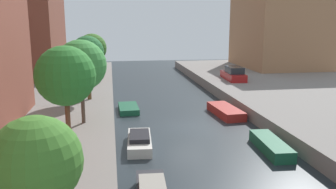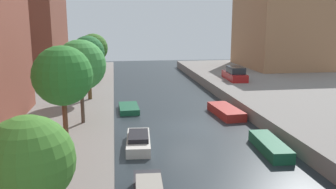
% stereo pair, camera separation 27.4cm
% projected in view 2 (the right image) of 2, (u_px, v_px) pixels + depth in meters
% --- Properties ---
extents(ground_plane, '(84.00, 84.00, 0.00)m').
position_uv_depth(ground_plane, '(186.00, 127.00, 25.03)').
color(ground_plane, '#232B30').
extents(low_block_right, '(10.00, 12.58, 9.49)m').
position_uv_depth(low_block_right, '(281.00, 32.00, 48.94)').
color(low_block_right, '#9E704C').
rests_on(low_block_right, quay_right).
extents(street_tree_0, '(2.22, 2.22, 4.25)m').
position_uv_depth(street_tree_0, '(29.00, 162.00, 8.46)').
color(street_tree_0, brown).
rests_on(street_tree_0, quay_left).
extents(street_tree_1, '(2.45, 2.45, 5.44)m').
position_uv_depth(street_tree_1, '(63.00, 76.00, 14.35)').
color(street_tree_1, brown).
rests_on(street_tree_1, quay_left).
extents(street_tree_2, '(3.16, 3.16, 5.26)m').
position_uv_depth(street_tree_2, '(80.00, 65.00, 21.94)').
color(street_tree_2, '#4D3C30').
rests_on(street_tree_2, quay_left).
extents(street_tree_3, '(2.65, 2.65, 5.19)m').
position_uv_depth(street_tree_3, '(88.00, 53.00, 28.64)').
color(street_tree_3, brown).
rests_on(street_tree_3, quay_left).
extents(street_tree_4, '(2.92, 2.92, 5.07)m').
position_uv_depth(street_tree_4, '(93.00, 48.00, 36.03)').
color(street_tree_4, brown).
rests_on(street_tree_4, quay_left).
extents(parked_car, '(1.93, 4.71, 1.46)m').
position_uv_depth(parked_car, '(235.00, 74.00, 38.68)').
color(parked_car, maroon).
rests_on(parked_car, quay_right).
extents(moored_boat_left_2, '(1.64, 4.01, 0.84)m').
position_uv_depth(moored_boat_left_2, '(138.00, 141.00, 21.12)').
color(moored_boat_left_2, beige).
rests_on(moored_boat_left_2, ground_plane).
extents(moored_boat_left_3, '(1.62, 3.31, 0.45)m').
position_uv_depth(moored_boat_left_3, '(129.00, 108.00, 29.48)').
color(moored_boat_left_3, '#195638').
rests_on(moored_boat_left_3, ground_plane).
extents(moored_boat_right_2, '(1.46, 4.21, 0.66)m').
position_uv_depth(moored_boat_right_2, '(270.00, 146.00, 20.41)').
color(moored_boat_right_2, '#195638').
rests_on(moored_boat_right_2, ground_plane).
extents(moored_boat_right_3, '(1.92, 4.53, 0.66)m').
position_uv_depth(moored_boat_right_3, '(226.00, 111.00, 28.09)').
color(moored_boat_right_3, maroon).
rests_on(moored_boat_right_3, ground_plane).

